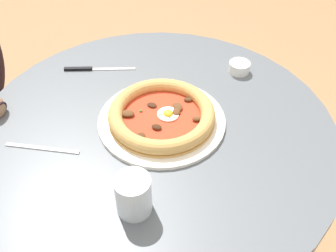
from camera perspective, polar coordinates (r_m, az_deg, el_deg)
name	(u,v)px	position (r m, az deg, el deg)	size (l,w,h in m)	color
dining_table	(156,163)	(1.08, -1.71, -5.47)	(0.91, 0.91, 0.73)	#565B60
pizza_on_plate	(162,116)	(0.98, -0.93, 1.48)	(0.32, 0.32, 0.05)	white
water_glass	(134,197)	(0.79, -5.06, -10.27)	(0.07, 0.07, 0.09)	silver
steak_knife	(89,69)	(1.19, -11.46, 8.20)	(0.21, 0.04, 0.01)	silver
ramekin_capers	(239,67)	(1.17, 10.40, 8.50)	(0.06, 0.06, 0.03)	white
fork_utensil	(42,148)	(0.97, -17.90, -3.12)	(0.18, 0.07, 0.00)	#BCBCC1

